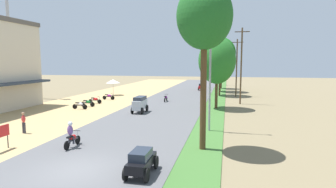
# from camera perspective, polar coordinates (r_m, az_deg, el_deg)

# --- Properties ---
(ground_plane) EXTENTS (180.00, 180.00, 0.00)m
(ground_plane) POSITION_cam_1_polar(r_m,az_deg,el_deg) (14.64, -18.33, -15.09)
(ground_plane) COLOR #7A6B4C
(road_strip) EXTENTS (9.00, 140.00, 0.08)m
(road_strip) POSITION_cam_1_polar(r_m,az_deg,el_deg) (14.63, -18.34, -14.95)
(road_strip) COLOR #565659
(road_strip) RESTS_ON ground
(median_strip) EXTENTS (2.40, 140.00, 0.06)m
(median_strip) POSITION_cam_1_polar(r_m,az_deg,el_deg) (12.89, 5.26, -17.72)
(median_strip) COLOR #3D6B2D
(median_strip) RESTS_ON ground
(parked_motorbike_nearest) EXTENTS (1.80, 0.54, 0.94)m
(parked_motorbike_nearest) POSITION_cam_1_polar(r_m,az_deg,el_deg) (32.42, -17.85, -2.17)
(parked_motorbike_nearest) COLOR black
(parked_motorbike_nearest) RESTS_ON dirt_shoulder
(parked_motorbike_second) EXTENTS (1.80, 0.54, 0.94)m
(parked_motorbike_second) POSITION_cam_1_polar(r_m,az_deg,el_deg) (33.98, -16.36, -1.72)
(parked_motorbike_second) COLOR black
(parked_motorbike_second) RESTS_ON dirt_shoulder
(parked_motorbike_third) EXTENTS (1.80, 0.54, 0.94)m
(parked_motorbike_third) POSITION_cam_1_polar(r_m,az_deg,el_deg) (36.23, -14.93, -1.17)
(parked_motorbike_third) COLOR black
(parked_motorbike_third) RESTS_ON dirt_shoulder
(parked_motorbike_fourth) EXTENTS (1.80, 0.54, 0.94)m
(parked_motorbike_fourth) POSITION_cam_1_polar(r_m,az_deg,el_deg) (39.46, -12.25, -0.47)
(parked_motorbike_fourth) COLOR black
(parked_motorbike_fourth) RESTS_ON dirt_shoulder
(street_signboard) EXTENTS (0.06, 1.30, 1.50)m
(street_signboard) POSITION_cam_1_polar(r_m,az_deg,el_deg) (19.33, -31.49, -7.00)
(street_signboard) COLOR #262628
(street_signboard) RESTS_ON dirt_shoulder
(vendor_umbrella) EXTENTS (2.20, 2.20, 2.52)m
(vendor_umbrella) POSITION_cam_1_polar(r_m,az_deg,el_deg) (44.65, -11.37, 2.63)
(vendor_umbrella) COLOR #99999E
(vendor_umbrella) RESTS_ON dirt_shoulder
(pedestrian_on_shoulder) EXTENTS (0.41, 0.33, 1.62)m
(pedestrian_on_shoulder) POSITION_cam_1_polar(r_m,az_deg,el_deg) (23.07, -27.86, -5.07)
(pedestrian_on_shoulder) COLOR #33333D
(pedestrian_on_shoulder) RESTS_ON dirt_shoulder
(median_tree_nearest) EXTENTS (3.27, 3.27, 9.87)m
(median_tree_nearest) POSITION_cam_1_polar(r_m,az_deg,el_deg) (16.60, 7.59, 15.42)
(median_tree_nearest) COLOR #4C351E
(median_tree_nearest) RESTS_ON median_strip
(median_tree_second) EXTENTS (4.19, 4.19, 8.10)m
(median_tree_second) POSITION_cam_1_polar(r_m,az_deg,el_deg) (31.60, 10.16, 6.84)
(median_tree_second) COLOR #4C351E
(median_tree_second) RESTS_ON median_strip
(median_tree_third) EXTENTS (4.79, 4.79, 9.18)m
(median_tree_third) POSITION_cam_1_polar(r_m,az_deg,el_deg) (44.16, 10.82, 8.30)
(median_tree_third) COLOR #4C351E
(median_tree_third) RESTS_ON median_strip
(median_tree_fourth) EXTENTS (4.74, 4.74, 9.27)m
(median_tree_fourth) POSITION_cam_1_polar(r_m,az_deg,el_deg) (50.15, 10.92, 8.35)
(median_tree_fourth) COLOR #4C351E
(median_tree_fourth) RESTS_ON median_strip
(median_tree_fifth) EXTENTS (3.47, 3.47, 6.98)m
(median_tree_fifth) POSITION_cam_1_polar(r_m,az_deg,el_deg) (56.11, 11.08, 6.54)
(median_tree_fifth) COLOR #4C351E
(median_tree_fifth) RESTS_ON median_strip
(streetlamp_near) EXTENTS (3.16, 0.20, 8.40)m
(streetlamp_near) POSITION_cam_1_polar(r_m,az_deg,el_deg) (21.04, 8.77, 5.27)
(streetlamp_near) COLOR gray
(streetlamp_near) RESTS_ON median_strip
(streetlamp_mid) EXTENTS (3.16, 0.20, 7.81)m
(streetlamp_mid) POSITION_cam_1_polar(r_m,az_deg,el_deg) (53.16, 10.87, 5.69)
(streetlamp_mid) COLOR gray
(streetlamp_mid) RESTS_ON median_strip
(streetlamp_far) EXTENTS (3.16, 0.20, 7.57)m
(streetlamp_far) POSITION_cam_1_polar(r_m,az_deg,el_deg) (64.19, 11.11, 5.72)
(streetlamp_far) COLOR gray
(streetlamp_far) RESTS_ON median_strip
(utility_pole_near) EXTENTS (1.80, 0.20, 8.87)m
(utility_pole_near) POSITION_cam_1_polar(r_m,az_deg,el_deg) (43.90, 14.10, 5.52)
(utility_pole_near) COLOR brown
(utility_pole_near) RESTS_ON ground
(utility_pole_far) EXTENTS (1.80, 0.20, 9.61)m
(utility_pole_far) POSITION_cam_1_polar(r_m,az_deg,el_deg) (35.97, 14.99, 5.88)
(utility_pole_far) COLOR brown
(utility_pole_far) RESTS_ON ground
(car_sedan_black) EXTENTS (1.10, 2.26, 1.19)m
(car_sedan_black) POSITION_cam_1_polar(r_m,az_deg,el_deg) (13.26, -5.56, -13.68)
(car_sedan_black) COLOR black
(car_sedan_black) RESTS_ON road_strip
(car_van_silver) EXTENTS (1.19, 2.41, 1.67)m
(car_van_silver) POSITION_cam_1_polar(r_m,az_deg,el_deg) (28.83, -5.89, -2.00)
(car_van_silver) COLOR #B7BCC1
(car_van_silver) RESTS_ON road_strip
(car_hatchback_red) EXTENTS (1.04, 2.00, 1.23)m
(car_hatchback_red) POSITION_cam_1_polar(r_m,az_deg,el_deg) (52.02, 6.91, 1.54)
(car_hatchback_red) COLOR red
(car_hatchback_red) RESTS_ON road_strip
(motorbike_foreground_rider) EXTENTS (0.54, 1.80, 1.66)m
(motorbike_foreground_rider) POSITION_cam_1_polar(r_m,az_deg,el_deg) (18.12, -19.44, -8.08)
(motorbike_foreground_rider) COLOR black
(motorbike_foreground_rider) RESTS_ON road_strip
(motorbike_ahead_second) EXTENTS (0.54, 1.80, 0.94)m
(motorbike_ahead_second) POSITION_cam_1_polar(r_m,az_deg,el_deg) (36.77, -0.47, -0.80)
(motorbike_ahead_second) COLOR black
(motorbike_ahead_second) RESTS_ON road_strip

